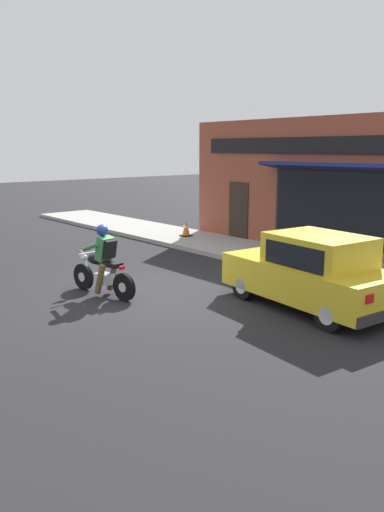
% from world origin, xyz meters
% --- Properties ---
extents(ground_plane, '(80.00, 80.00, 0.00)m').
position_xyz_m(ground_plane, '(0.00, 0.00, 0.00)').
color(ground_plane, black).
extents(sidewalk_curb, '(2.60, 22.00, 0.14)m').
position_xyz_m(sidewalk_curb, '(5.04, 3.00, 0.07)').
color(sidewalk_curb, '#9E9B93').
rests_on(sidewalk_curb, ground).
extents(storefront_building, '(1.25, 9.43, 4.20)m').
position_xyz_m(storefront_building, '(6.57, 0.51, 2.11)').
color(storefront_building, brown).
rests_on(storefront_building, ground).
extents(motorcycle_with_rider, '(0.67, 2.01, 1.62)m').
position_xyz_m(motorcycle_with_rider, '(-0.83, 0.44, 0.68)').
color(motorcycle_with_rider, black).
rests_on(motorcycle_with_rider, ground).
extents(car_hatchback, '(2.06, 3.94, 1.57)m').
position_xyz_m(car_hatchback, '(1.91, -3.18, 0.77)').
color(car_hatchback, black).
rests_on(car_hatchback, ground).
extents(traffic_cone, '(0.36, 0.36, 0.60)m').
position_xyz_m(traffic_cone, '(5.08, 4.56, 0.43)').
color(traffic_cone, black).
rests_on(traffic_cone, sidewalk_curb).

